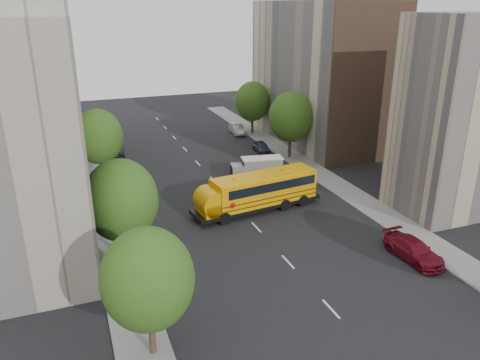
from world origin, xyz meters
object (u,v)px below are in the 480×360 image
parked_car_0 (146,250)px  parked_car_3 (413,250)px  street_tree_1 (121,200)px  parked_car_2 (115,151)px  street_tree_2 (98,137)px  street_tree_0 (148,279)px  safari_truck (258,168)px  parked_car_4 (262,147)px  street_tree_5 (252,101)px  school_bus (256,191)px  street_tree_4 (291,117)px  parked_car_5 (237,129)px  parked_car_1 (131,188)px

parked_car_0 → parked_car_3: size_ratio=0.91×
street_tree_1 → parked_car_2: 26.62m
street_tree_2 → parked_car_2: size_ratio=1.58×
street_tree_0 → parked_car_0: bearing=82.0°
parked_car_0 → street_tree_1: bearing=-2.3°
safari_truck → parked_car_2: size_ratio=1.16×
street_tree_0 → parked_car_2: 36.47m
parked_car_2 → parked_car_4: 18.22m
street_tree_5 → parked_car_4: size_ratio=1.94×
school_bus → parked_car_3: 14.28m
street_tree_4 → parked_car_4: size_ratio=2.10×
street_tree_0 → parked_car_5: street_tree_0 is taller
street_tree_4 → parked_car_3: (-2.20, -24.83, -4.34)m
street_tree_4 → parked_car_3: size_ratio=1.59×
street_tree_1 → school_bus: bearing=23.2°
street_tree_1 → street_tree_0: bearing=-90.0°
parked_car_2 → parked_car_3: size_ratio=0.95×
safari_truck → parked_car_1: 13.47m
school_bus → parked_car_4: size_ratio=3.22×
street_tree_5 → parked_car_5: bearing=157.0°
parked_car_2 → street_tree_1: bearing=90.3°
school_bus → parked_car_2: school_bus is taller
safari_truck → parked_car_2: 18.98m
street_tree_2 → parked_car_1: bearing=-67.1°
street_tree_5 → parked_car_0: size_ratio=1.61×
parked_car_0 → safari_truck: bearing=-139.7°
street_tree_5 → parked_car_0: street_tree_5 is taller
street_tree_5 → safari_truck: 18.64m
parked_car_1 → parked_car_4: (17.60, 8.67, -0.11)m
street_tree_5 → street_tree_0: bearing=-118.8°
parked_car_0 → parked_car_3: parked_car_0 is taller
parked_car_0 → parked_car_1: size_ratio=1.00×
street_tree_2 → parked_car_2: bearing=75.0°
street_tree_0 → parked_car_4: bearing=57.8°
parked_car_4 → street_tree_2: bearing=-165.4°
street_tree_2 → school_bus: bearing=-46.0°
school_bus → street_tree_1: bearing=-164.5°
parked_car_0 → street_tree_0: bearing=80.4°
parked_car_1 → parked_car_0: bearing=88.5°
street_tree_2 → school_bus: (12.29, -12.74, -2.91)m
safari_truck → parked_car_2: safari_truck is taller
street_tree_1 → parked_car_3: 21.36m
street_tree_1 → parked_car_4: (19.80, 21.46, -4.29)m
school_bus → parked_car_3: (7.51, -12.09, -1.18)m
parked_car_3 → parked_car_4: parked_car_3 is taller
safari_truck → parked_car_2: bearing=145.2°
street_tree_4 → street_tree_5: (-0.00, 12.00, -0.37)m
street_tree_0 → safari_truck: size_ratio=1.31×
safari_truck → parked_car_5: safari_truck is taller
school_bus → safari_truck: size_ratio=2.20×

